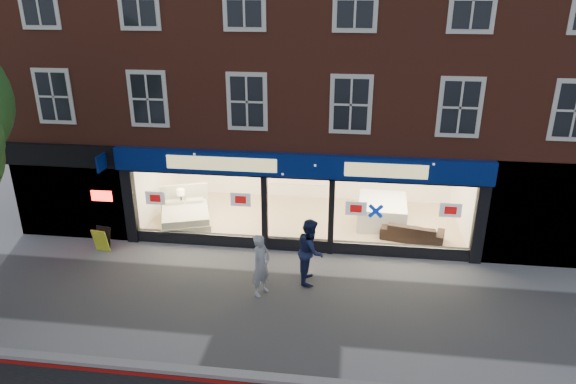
% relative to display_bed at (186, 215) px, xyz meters
% --- Properties ---
extents(ground, '(120.00, 120.00, 0.00)m').
position_rel_display_bed_xyz_m(ground, '(4.12, -4.33, -0.43)').
color(ground, gray).
rests_on(ground, ground).
extents(kerb_stone, '(60.00, 0.25, 0.12)m').
position_rel_display_bed_xyz_m(kerb_stone, '(4.12, -7.23, -0.37)').
color(kerb_stone, gray).
rests_on(kerb_stone, ground).
extents(showroom_floor, '(11.00, 4.50, 0.10)m').
position_rel_display_bed_xyz_m(showroom_floor, '(4.12, 0.92, -0.38)').
color(showroom_floor, tan).
rests_on(showroom_floor, ground).
extents(building, '(19.00, 8.26, 10.30)m').
position_rel_display_bed_xyz_m(building, '(4.10, 2.61, 6.24)').
color(building, brown).
rests_on(building, ground).
extents(display_bed, '(2.26, 2.49, 1.16)m').
position_rel_display_bed_xyz_m(display_bed, '(0.00, 0.00, 0.00)').
color(display_bed, beige).
rests_on(display_bed, showroom_floor).
extents(bedside_table, '(0.55, 0.55, 0.55)m').
position_rel_display_bed_xyz_m(bedside_table, '(-0.28, 0.47, -0.05)').
color(bedside_table, brown).
rests_on(bedside_table, showroom_floor).
extents(mattress_stack, '(1.74, 2.16, 0.82)m').
position_rel_display_bed_xyz_m(mattress_stack, '(6.87, 1.05, 0.09)').
color(mattress_stack, silver).
rests_on(mattress_stack, showroom_floor).
extents(sofa, '(2.15, 1.23, 0.59)m').
position_rel_display_bed_xyz_m(sofa, '(7.82, -0.21, -0.03)').
color(sofa, black).
rests_on(sofa, showroom_floor).
extents(a_board, '(0.56, 0.41, 0.79)m').
position_rel_display_bed_xyz_m(a_board, '(-2.08, -2.10, -0.03)').
color(a_board, yellow).
rests_on(a_board, ground).
extents(pedestrian_grey, '(0.68, 0.77, 1.78)m').
position_rel_display_bed_xyz_m(pedestrian_grey, '(3.42, -3.89, 0.46)').
color(pedestrian_grey, '#9EA0A6').
rests_on(pedestrian_grey, ground).
extents(pedestrian_blue, '(0.78, 0.97, 1.92)m').
position_rel_display_bed_xyz_m(pedestrian_blue, '(4.69, -3.03, 0.54)').
color(pedestrian_blue, '#192146').
rests_on(pedestrian_blue, ground).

